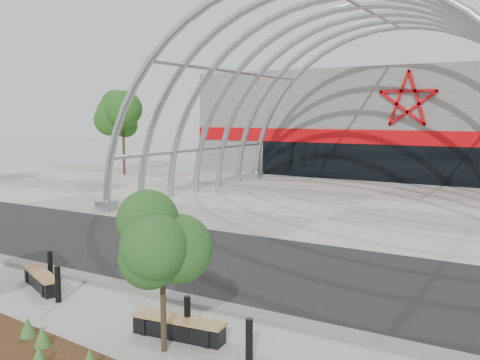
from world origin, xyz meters
TOP-DOWN VIEW (x-y plane):
  - ground at (0.00, 0.00)m, footprint 140.00×140.00m
  - road at (0.00, 3.50)m, footprint 140.00×7.00m
  - forecourt at (0.00, 15.50)m, footprint 60.00×17.00m
  - kerb at (0.00, -0.25)m, footprint 60.00×0.50m
  - arena_building at (0.00, 33.45)m, footprint 34.00×15.24m
  - vault_canopy at (0.00, 15.50)m, footprint 20.80×15.80m
  - planting_bed at (-0.05, -4.24)m, footprint 5.05×1.98m
  - street_tree_1 at (2.24, -2.75)m, footprint 1.43×1.43m
  - bench_0 at (-3.11, -1.40)m, footprint 2.08×1.21m
  - bench_1 at (2.12, -2.10)m, footprint 2.16×0.71m
  - bollard_0 at (-3.40, -0.85)m, footprint 0.14×0.14m
  - bollard_1 at (-1.26, 0.31)m, footprint 0.15×0.15m
  - bollard_2 at (-1.83, -1.92)m, footprint 0.15×0.15m
  - bollard_3 at (2.22, -1.92)m, footprint 0.14×0.14m
  - bollard_4 at (4.00, -2.36)m, footprint 0.14×0.14m
  - bg_tree_0 at (-20.00, 20.00)m, footprint 3.00×3.00m

SIDE VIEW (x-z plane):
  - ground at x=0.00m, z-range 0.00..0.00m
  - road at x=0.00m, z-range 0.00..0.02m
  - vault_canopy at x=0.00m, z-range -10.16..10.20m
  - forecourt at x=0.00m, z-range 0.00..0.04m
  - kerb at x=0.00m, z-range 0.00..0.12m
  - planting_bed at x=-0.05m, z-range -0.14..0.39m
  - bench_0 at x=-3.11m, z-range -0.01..0.43m
  - bench_1 at x=2.12m, z-range -0.01..0.44m
  - bollard_0 at x=-3.40m, z-range 0.00..0.88m
  - bollard_3 at x=2.22m, z-range 0.00..0.88m
  - bollard_4 at x=4.00m, z-range 0.00..0.90m
  - bollard_2 at x=-1.83m, z-range 0.00..0.93m
  - bollard_1 at x=-1.26m, z-range 0.00..0.93m
  - street_tree_1 at x=2.24m, z-range 0.74..4.12m
  - arena_building at x=0.00m, z-range -0.01..7.99m
  - bg_tree_0 at x=-20.00m, z-range 1.41..7.86m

